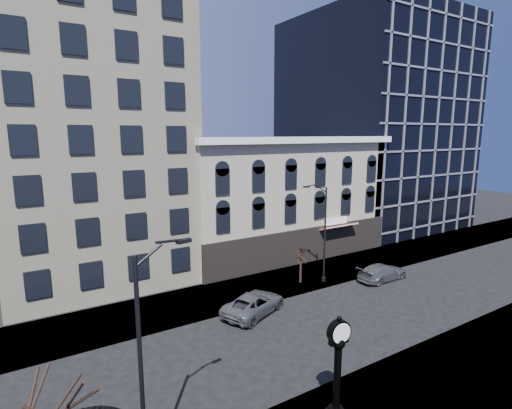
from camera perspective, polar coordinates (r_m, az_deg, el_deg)
ground at (r=25.91m, az=1.00°, el=-19.53°), size 160.00×160.00×0.00m
sidewalk_far at (r=32.18m, az=-7.00°, el=-13.30°), size 160.00×6.00×0.12m
cream_tower at (r=38.79m, az=-23.74°, el=18.97°), size 15.90×15.40×42.50m
victorian_row at (r=42.94m, az=2.90°, el=0.99°), size 22.60×11.19×12.50m
glass_office at (r=59.53m, az=16.36°, el=10.88°), size 20.00×20.15×28.00m
street_clock at (r=19.35m, az=11.53°, el=-22.71°), size 1.14×1.14×5.02m
street_lamp_near at (r=14.74m, az=-14.19°, el=-13.11°), size 2.37×0.69×9.23m
street_lamp_far at (r=33.74m, az=9.02°, el=-0.42°), size 2.25×0.64×8.73m
bare_tree_near at (r=14.45m, az=-27.32°, el=-23.50°), size 3.83×3.83×6.57m
bare_tree_far at (r=34.46m, az=6.44°, el=-6.62°), size 2.17×2.17×3.72m
car_far_a at (r=29.52m, az=-0.31°, el=-13.98°), size 6.01×4.48×1.52m
car_far_b at (r=37.45m, az=17.58°, el=-9.20°), size 5.04×2.17×1.45m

